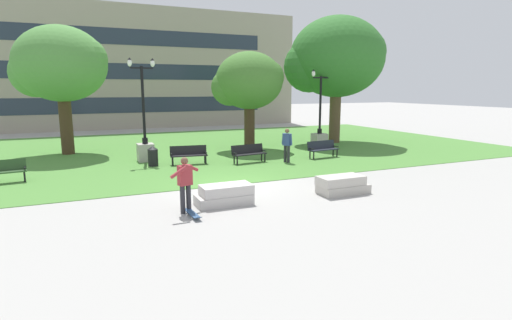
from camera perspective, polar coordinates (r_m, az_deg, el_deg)
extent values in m
plane|color=#A3A09B|center=(15.57, -3.38, -3.61)|extent=(140.00, 140.00, 0.00)
cube|color=#4C8438|center=(25.02, -11.31, 1.51)|extent=(40.00, 20.00, 0.02)
cube|color=#BCB7B2|center=(13.05, -4.63, -5.64)|extent=(1.80, 0.90, 0.32)
cube|color=beige|center=(12.99, -4.27, -4.24)|extent=(1.66, 0.83, 0.32)
cube|color=#B2ADA3|center=(14.67, 12.34, -4.05)|extent=(1.80, 0.90, 0.32)
cube|color=#BBB6AB|center=(14.53, 12.00, -2.88)|extent=(1.66, 0.83, 0.32)
cylinder|color=#28282D|center=(12.31, -9.61, -5.42)|extent=(0.15, 0.15, 0.86)
cylinder|color=#28282D|center=(12.22, -10.43, -5.56)|extent=(0.15, 0.15, 0.86)
cube|color=maroon|center=(12.09, -10.13, -2.16)|extent=(0.45, 0.33, 0.60)
cylinder|color=maroon|center=(12.41, -9.36, -0.99)|extent=(0.55, 0.23, 0.34)
cylinder|color=maroon|center=(11.70, -10.99, -1.72)|extent=(0.55, 0.23, 0.34)
sphere|color=brown|center=(12.00, -10.19, -0.10)|extent=(0.22, 0.22, 0.22)
cube|color=#2D4C75|center=(11.93, -8.98, -7.64)|extent=(0.25, 0.81, 0.02)
cube|color=#2D4C75|center=(11.52, -8.26, -8.17)|extent=(0.21, 0.13, 0.06)
cube|color=#2D4C75|center=(12.33, -9.65, -6.96)|extent=(0.21, 0.13, 0.06)
cylinder|color=silver|center=(11.78, -8.12, -8.14)|extent=(0.03, 0.06, 0.06)
cylinder|color=silver|center=(11.71, -9.14, -8.27)|extent=(0.03, 0.06, 0.06)
cylinder|color=silver|center=(12.18, -8.81, -7.54)|extent=(0.03, 0.06, 0.06)
cylinder|color=silver|center=(12.11, -9.80, -7.67)|extent=(0.03, 0.06, 0.06)
cube|color=#1E232D|center=(21.73, 9.66, 1.46)|extent=(1.84, 0.64, 0.05)
cube|color=#1E232D|center=(21.89, 9.26, 2.14)|extent=(1.80, 0.33, 0.46)
cube|color=black|center=(21.19, 7.92, 1.62)|extent=(0.10, 0.40, 0.04)
cube|color=black|center=(22.26, 11.34, 1.92)|extent=(0.10, 0.40, 0.04)
cylinder|color=black|center=(21.15, 8.24, 0.62)|extent=(0.07, 0.07, 0.41)
cylinder|color=black|center=(22.16, 11.50, 0.96)|extent=(0.07, 0.07, 0.41)
cylinder|color=black|center=(21.40, 7.71, 0.75)|extent=(0.07, 0.07, 0.41)
cylinder|color=black|center=(22.40, 10.96, 1.08)|extent=(0.07, 0.07, 0.41)
cube|color=black|center=(19.83, -9.55, 0.63)|extent=(1.84, 0.67, 0.05)
cube|color=black|center=(20.04, -9.65, 1.39)|extent=(1.80, 0.36, 0.46)
cube|color=black|center=(19.74, -11.98, 0.86)|extent=(0.11, 0.40, 0.04)
cube|color=black|center=(19.92, -7.16, 1.09)|extent=(0.11, 0.40, 0.04)
cylinder|color=black|center=(19.65, -11.80, -0.22)|extent=(0.07, 0.07, 0.41)
cylinder|color=black|center=(19.82, -7.18, 0.00)|extent=(0.07, 0.07, 0.41)
cylinder|color=black|center=(19.96, -11.87, -0.06)|extent=(0.07, 0.07, 0.41)
cylinder|color=black|center=(20.13, -7.32, 0.16)|extent=(0.07, 0.07, 0.41)
cube|color=#284723|center=(18.56, -32.68, -1.52)|extent=(1.84, 0.66, 0.05)
cube|color=#284723|center=(18.77, -32.73, -0.70)|extent=(1.80, 0.35, 0.46)
cube|color=black|center=(18.52, -30.13, -0.93)|extent=(0.11, 0.40, 0.04)
cylinder|color=black|center=(18.43, -30.15, -2.10)|extent=(0.07, 0.07, 0.41)
cylinder|color=black|center=(18.74, -30.17, -1.91)|extent=(0.07, 0.07, 0.41)
cube|color=black|center=(19.97, -0.90, 0.84)|extent=(1.84, 0.67, 0.05)
cube|color=black|center=(20.15, -1.26, 1.58)|extent=(1.80, 0.36, 0.46)
cube|color=black|center=(19.54, -3.03, 0.98)|extent=(0.11, 0.40, 0.04)
cube|color=black|center=(20.38, 1.14, 1.37)|extent=(0.11, 0.40, 0.04)
cylinder|color=black|center=(19.48, -2.70, -0.10)|extent=(0.07, 0.07, 0.41)
cylinder|color=black|center=(20.28, 1.28, 0.32)|extent=(0.07, 0.07, 0.41)
cylinder|color=black|center=(19.76, -3.14, 0.04)|extent=(0.07, 0.07, 0.41)
cylinder|color=black|center=(20.55, 0.80, 0.45)|extent=(0.07, 0.07, 0.41)
cube|color=#ADA89E|center=(25.35, 9.03, 2.74)|extent=(0.80, 0.80, 0.90)
cylinder|color=black|center=(25.28, 9.07, 4.09)|extent=(0.28, 0.28, 0.30)
cylinder|color=black|center=(25.16, 9.17, 7.74)|extent=(0.14, 0.14, 3.52)
cube|color=black|center=(25.14, 9.28, 11.53)|extent=(1.10, 0.08, 0.08)
ellipsoid|color=white|center=(24.86, 8.21, 12.13)|extent=(0.22, 0.22, 0.36)
cone|color=black|center=(24.87, 8.22, 12.58)|extent=(0.20, 0.20, 0.13)
ellipsoid|color=white|center=(25.45, 10.37, 12.02)|extent=(0.22, 0.22, 0.36)
cone|color=black|center=(25.46, 10.38, 12.46)|extent=(0.20, 0.20, 0.13)
cube|color=#ADA89E|center=(21.24, -15.49, 1.06)|extent=(0.80, 0.80, 0.90)
cylinder|color=black|center=(21.15, -15.57, 2.66)|extent=(0.28, 0.28, 0.30)
cylinder|color=black|center=(21.01, -15.80, 7.51)|extent=(0.14, 0.14, 3.88)
cube|color=black|center=(21.01, -16.05, 12.52)|extent=(1.10, 0.08, 0.08)
ellipsoid|color=white|center=(20.96, -17.61, 13.11)|extent=(0.22, 0.22, 0.36)
cone|color=black|center=(20.97, -17.64, 13.64)|extent=(0.20, 0.20, 0.13)
ellipsoid|color=white|center=(21.10, -14.57, 13.23)|extent=(0.22, 0.22, 0.36)
cone|color=black|center=(21.12, -14.59, 13.76)|extent=(0.20, 0.20, 0.13)
cylinder|color=#42301E|center=(24.99, -25.52, 4.97)|extent=(0.68, 0.68, 3.68)
ellipsoid|color=#4C893D|center=(24.95, -26.09, 12.24)|extent=(4.87, 4.87, 4.14)
sphere|color=#4C893D|center=(25.50, -29.01, 10.84)|extent=(2.68, 2.68, 2.68)
sphere|color=#4C893D|center=(24.47, -23.26, 13.08)|extent=(2.43, 2.43, 2.43)
cylinder|color=brown|center=(28.01, 11.22, 6.59)|extent=(0.75, 0.75, 4.03)
ellipsoid|color=#2D6B28|center=(28.04, 11.49, 14.23)|extent=(6.27, 6.27, 5.33)
sphere|color=#2D6B28|center=(27.59, 7.66, 13.11)|extent=(3.45, 3.45, 3.45)
sphere|color=#2D6B28|center=(28.48, 14.93, 14.66)|extent=(3.14, 3.14, 3.14)
cylinder|color=#42301E|center=(24.49, -0.95, 5.13)|extent=(0.64, 0.64, 3.04)
ellipsoid|color=#42752D|center=(24.40, -0.97, 11.29)|extent=(4.04, 4.04, 3.43)
sphere|color=#42752D|center=(24.37, -3.78, 10.33)|extent=(2.22, 2.22, 2.22)
sphere|color=#42752D|center=(24.44, 1.64, 11.76)|extent=(2.02, 2.02, 2.02)
cylinder|color=black|center=(19.84, -14.50, 0.33)|extent=(0.48, 0.48, 0.80)
cone|color=black|center=(19.77, -14.56, 1.70)|extent=(0.49, 0.49, 0.16)
cylinder|color=#28282D|center=(20.12, 4.65, 0.85)|extent=(0.15, 0.15, 0.86)
cylinder|color=#28282D|center=(20.23, 4.20, 0.91)|extent=(0.15, 0.15, 0.86)
cube|color=#334784|center=(20.07, 4.45, 2.93)|extent=(0.39, 0.46, 0.60)
cylinder|color=#334784|center=(19.94, 5.02, 2.95)|extent=(0.16, 0.18, 0.56)
cylinder|color=#334784|center=(20.20, 3.90, 3.06)|extent=(0.16, 0.18, 0.56)
sphere|color=brown|center=(20.02, 4.47, 4.18)|extent=(0.22, 0.22, 0.22)
cube|color=gray|center=(39.04, -16.82, 12.49)|extent=(31.93, 1.00, 11.09)
cube|color=#232D3D|center=(38.52, -16.47, 7.56)|extent=(23.94, 0.03, 1.40)
cube|color=#232D3D|center=(38.51, -16.70, 12.02)|extent=(23.94, 0.03, 1.40)
cube|color=#232D3D|center=(38.75, -16.94, 16.45)|extent=(23.94, 0.03, 1.40)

